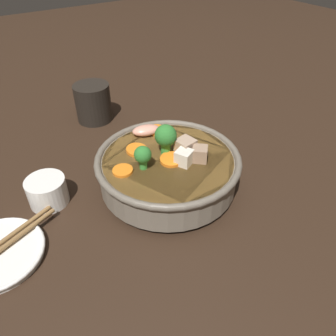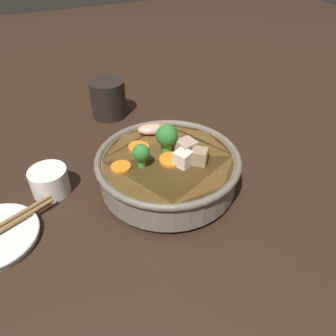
% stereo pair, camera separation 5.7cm
% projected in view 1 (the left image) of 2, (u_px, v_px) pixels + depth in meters
% --- Properties ---
extents(ground_plane, '(3.00, 3.00, 0.00)m').
position_uv_depth(ground_plane, '(168.00, 186.00, 0.60)').
color(ground_plane, black).
extents(stirfry_bowl, '(0.25, 0.25, 0.12)m').
position_uv_depth(stirfry_bowl, '(168.00, 167.00, 0.57)').
color(stirfry_bowl, slate).
rests_on(stirfry_bowl, ground_plane).
extents(tea_cup, '(0.07, 0.07, 0.05)m').
position_uv_depth(tea_cup, '(47.00, 191.00, 0.55)').
color(tea_cup, white).
rests_on(tea_cup, ground_plane).
extents(dark_mug, '(0.11, 0.08, 0.09)m').
position_uv_depth(dark_mug, '(93.00, 102.00, 0.77)').
color(dark_mug, black).
rests_on(dark_mug, ground_plane).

